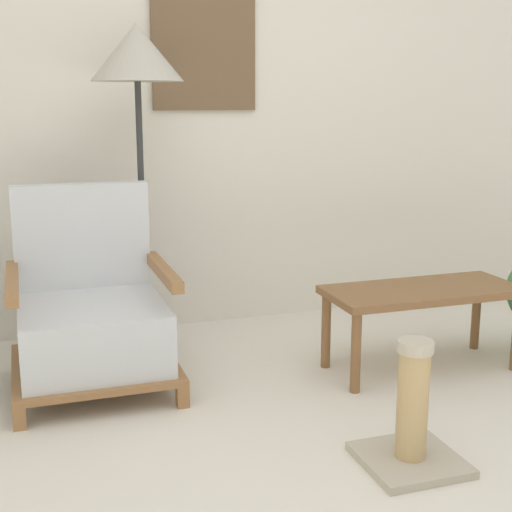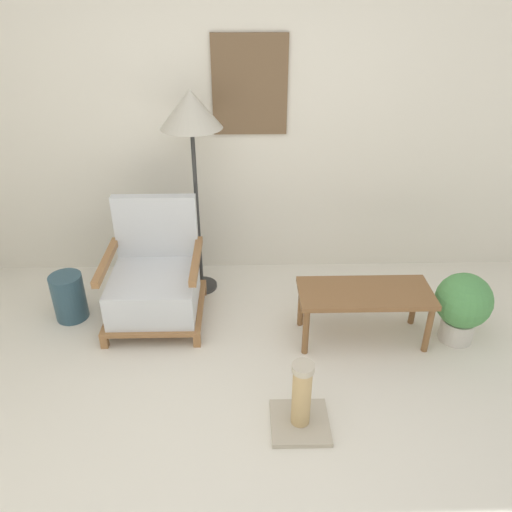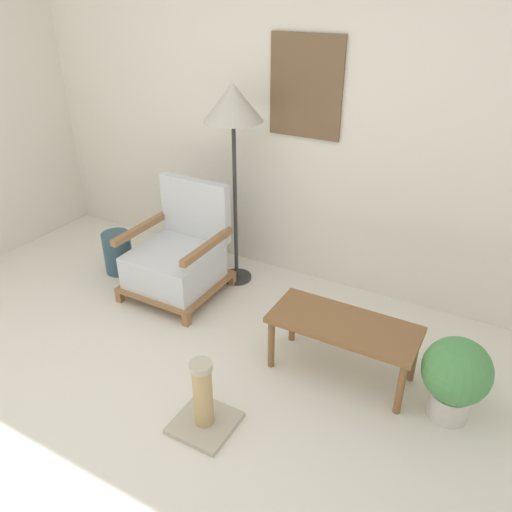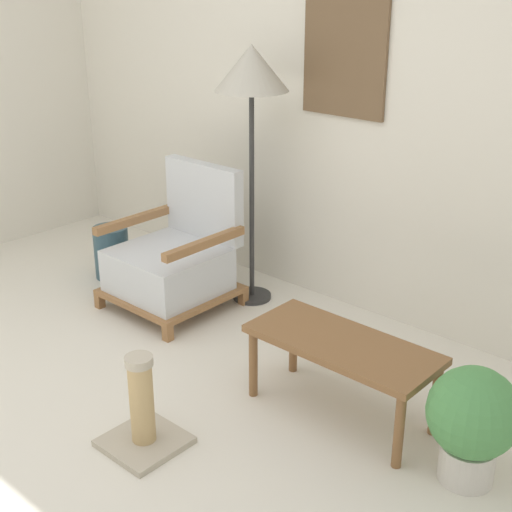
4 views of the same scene
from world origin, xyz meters
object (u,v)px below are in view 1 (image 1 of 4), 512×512
object	(u,v)px
armchair	(91,318)
coffee_table	(423,299)
floor_lamp	(137,65)
scratching_post	(412,423)

from	to	relation	value
armchair	coffee_table	world-z (taller)	armchair
floor_lamp	coffee_table	distance (m)	1.73
floor_lamp	scratching_post	size ratio (longest dim) A/B	3.52
armchair	scratching_post	world-z (taller)	armchair
floor_lamp	scratching_post	world-z (taller)	floor_lamp
scratching_post	coffee_table	bearing A→B (deg)	56.96
floor_lamp	coffee_table	world-z (taller)	floor_lamp
coffee_table	scratching_post	distance (m)	0.96
coffee_table	scratching_post	size ratio (longest dim) A/B	2.01
floor_lamp	armchair	bearing A→B (deg)	-128.04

